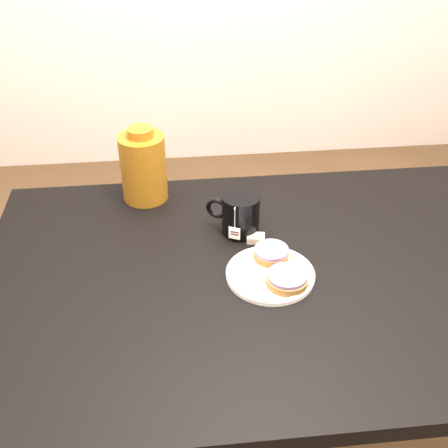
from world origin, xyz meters
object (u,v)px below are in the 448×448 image
object	(u,v)px
bagel_front	(287,279)
mug	(240,214)
plate	(270,274)
bagel_back	(271,253)
table	(272,297)
bagel_package	(143,166)
teabag_pouch	(256,238)

from	to	relation	value
bagel_front	mug	xyz separation A→B (m)	(-0.08, 0.23, 0.03)
plate	bagel_back	bearing A→B (deg)	78.23
table	bagel_front	size ratio (longest dim) A/B	10.46
bagel_back	bagel_package	size ratio (longest dim) A/B	0.40
bagel_front	teabag_pouch	size ratio (longest dim) A/B	2.98
mug	bagel_package	size ratio (longest dim) A/B	0.71
bagel_back	teabag_pouch	bearing A→B (deg)	106.02
table	bagel_package	xyz separation A→B (m)	(-0.31, 0.37, 0.18)
bagel_back	bagel_front	size ratio (longest dim) A/B	0.64
bagel_front	bagel_back	bearing A→B (deg)	100.98
table	bagel_back	distance (m)	0.11
teabag_pouch	bagel_package	world-z (taller)	bagel_package
mug	bagel_package	world-z (taller)	bagel_package
plate	bagel_back	distance (m)	0.06
table	mug	xyz separation A→B (m)	(-0.06, 0.17, 0.14)
bagel_package	bagel_front	bearing A→B (deg)	-52.84
bagel_package	teabag_pouch	bearing A→B (deg)	-41.05
table	plate	world-z (taller)	plate
bagel_front	teabag_pouch	world-z (taller)	bagel_front
bagel_front	teabag_pouch	distance (m)	0.19
plate	bagel_back	size ratio (longest dim) A/B	2.42
bagel_back	teabag_pouch	size ratio (longest dim) A/B	1.92
bagel_front	bagel_package	xyz separation A→B (m)	(-0.32, 0.43, 0.07)
bagel_front	bagel_package	distance (m)	0.54
table	mug	size ratio (longest dim) A/B	9.15
bagel_back	mug	world-z (taller)	mug
table	mug	world-z (taller)	mug
table	bagel_back	bearing A→B (deg)	92.72
table	plate	bearing A→B (deg)	-124.20
teabag_pouch	bagel_package	distance (m)	0.38
bagel_package	table	bearing A→B (deg)	-50.03
bagel_back	mug	bearing A→B (deg)	114.47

